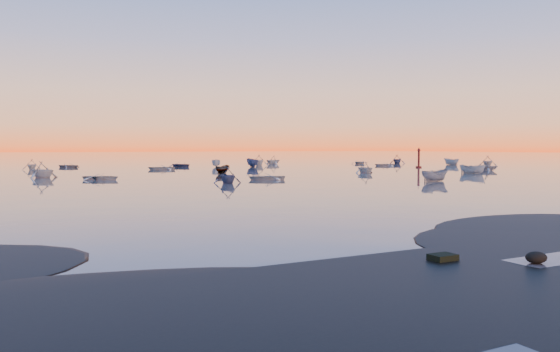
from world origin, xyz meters
TOP-DOWN VIEW (x-y plane):
  - ground at (0.00, 100.00)m, footprint 600.00×600.00m
  - moored_fleet at (0.00, 53.00)m, footprint 124.00×58.00m
  - boat_near_left at (-14.35, 41.90)m, footprint 3.56×3.92m
  - boat_near_center at (14.44, 24.00)m, footprint 1.81×3.64m
  - boat_near_right at (19.09, 41.72)m, footprint 3.27×1.57m
  - channel_marker at (38.42, 53.06)m, footprint 0.97×0.97m

SIDE VIEW (x-z plane):
  - ground at x=0.00m, z-range 0.00..0.00m
  - moored_fleet at x=0.00m, z-range -0.60..0.60m
  - boat_near_left at x=-14.35m, z-range -0.47..0.47m
  - boat_near_center at x=14.44m, z-range -0.61..0.61m
  - boat_near_right at x=19.09m, z-range -0.56..0.56m
  - channel_marker at x=38.42m, z-range -0.36..3.09m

